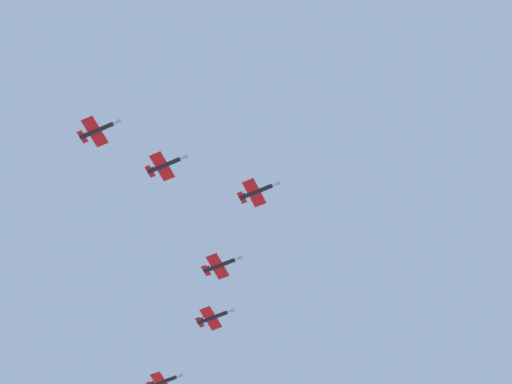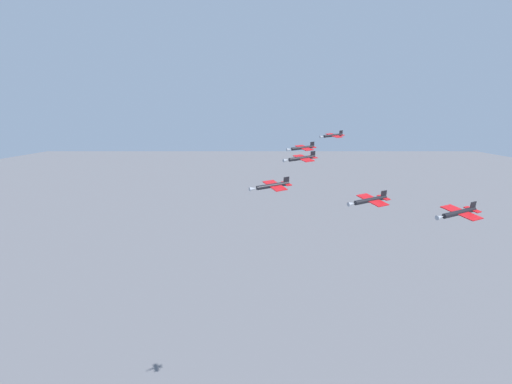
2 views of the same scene
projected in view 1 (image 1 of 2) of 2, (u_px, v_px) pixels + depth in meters
name	position (u px, v px, depth m)	size (l,w,h in m)	color
jet_lead	(257.00, 192.00, 247.75)	(9.76, 12.75, 2.66)	black
jet_port_inner	(220.00, 265.00, 259.37)	(9.76, 12.75, 2.66)	black
jet_starboard_inner	(165.00, 165.00, 244.74)	(9.76, 12.75, 2.66)	black
jet_port_outer	(213.00, 317.00, 271.46)	(9.76, 12.75, 2.66)	black
jet_starboard_outer	(97.00, 130.00, 237.38)	(9.76, 12.75, 2.66)	black
jet_center_rear	(163.00, 382.00, 286.46)	(9.76, 12.75, 2.66)	black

